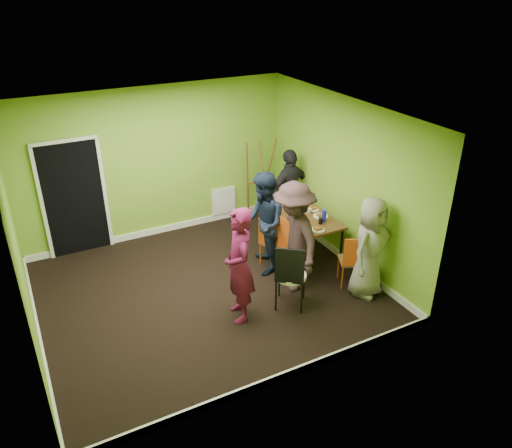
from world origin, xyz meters
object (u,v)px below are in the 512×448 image
at_px(blue_bottle, 324,216).
at_px(chair_bentwood, 290,274).
at_px(person_front_end, 370,247).
at_px(dining_table, 301,218).
at_px(chair_back_end, 289,202).
at_px(orange_bottle, 291,210).
at_px(chair_left_near, 289,243).
at_px(thermos, 297,211).
at_px(chair_front_end, 353,258).
at_px(person_back_end, 290,192).
at_px(easel, 259,180).
at_px(person_left_far, 264,224).
at_px(chair_left_far, 271,239).
at_px(person_standing, 239,266).
at_px(person_left_near, 294,237).

bearing_deg(blue_bottle, chair_bentwood, -142.51).
bearing_deg(person_front_end, chair_bentwood, 148.37).
bearing_deg(dining_table, blue_bottle, -60.79).
bearing_deg(chair_back_end, orange_bottle, 56.17).
bearing_deg(chair_bentwood, person_front_end, 28.20).
xyz_separation_m(chair_left_near, person_front_end, (0.81, -0.99, 0.20)).
bearing_deg(thermos, orange_bottle, 86.10).
height_order(chair_left_near, chair_front_end, chair_left_near).
relative_size(blue_bottle, orange_bottle, 2.69).
relative_size(thermos, orange_bottle, 2.64).
distance_m(thermos, person_back_end, 0.91).
bearing_deg(easel, blue_bottle, -84.46).
xyz_separation_m(chair_left_near, easel, (0.56, 2.11, 0.24)).
height_order(dining_table, thermos, thermos).
height_order(chair_back_end, person_left_far, person_left_far).
relative_size(easel, thermos, 8.21).
bearing_deg(blue_bottle, thermos, 128.73).
distance_m(dining_table, chair_front_end, 1.29).
bearing_deg(chair_left_far, thermos, 83.33).
bearing_deg(blue_bottle, person_front_end, -87.26).
bearing_deg(chair_left_far, person_left_far, -90.97).
relative_size(chair_back_end, person_left_far, 0.55).
height_order(chair_back_end, blue_bottle, blue_bottle).
bearing_deg(chair_bentwood, person_standing, -153.79).
bearing_deg(blue_bottle, chair_front_end, -92.45).
xyz_separation_m(chair_front_end, person_left_far, (-1.00, 1.08, 0.36)).
relative_size(chair_left_far, easel, 0.53).
xyz_separation_m(chair_left_far, chair_front_end, (0.84, -1.14, 0.00)).
distance_m(person_standing, person_left_near, 1.12).
bearing_deg(easel, person_front_end, -85.48).
xyz_separation_m(chair_bentwood, thermos, (0.91, 1.31, 0.26)).
bearing_deg(chair_back_end, person_left_near, 54.79).
xyz_separation_m(dining_table, chair_front_end, (0.18, -1.26, -0.19)).
height_order(chair_back_end, chair_bentwood, chair_bentwood).
bearing_deg(person_standing, orange_bottle, 140.53).
height_order(chair_left_far, person_back_end, person_back_end).
bearing_deg(orange_bottle, chair_back_end, 62.53).
distance_m(chair_back_end, chair_bentwood, 2.36).
height_order(chair_front_end, person_left_near, person_left_near).
xyz_separation_m(chair_back_end, blue_bottle, (0.02, -1.11, 0.19)).
height_order(chair_left_near, orange_bottle, chair_left_near).
distance_m(chair_front_end, person_left_far, 1.52).
bearing_deg(chair_back_end, thermos, 62.34).
bearing_deg(person_left_far, blue_bottle, 99.13).
relative_size(chair_back_end, person_front_end, 0.59).
height_order(dining_table, person_back_end, person_back_end).
distance_m(chair_back_end, blue_bottle, 1.12).
bearing_deg(person_left_near, chair_left_far, -178.79).
xyz_separation_m(chair_left_far, person_front_end, (0.93, -1.39, 0.30)).
xyz_separation_m(person_left_far, person_left_near, (0.16, -0.67, 0.03)).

